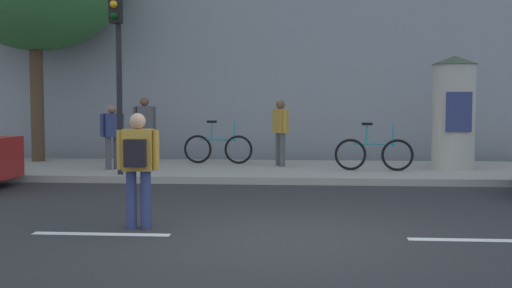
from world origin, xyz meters
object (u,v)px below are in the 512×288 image
at_px(traffic_light, 117,49).
at_px(pedestrian_near_pole, 112,132).
at_px(pedestrian_with_backpack, 144,124).
at_px(pedestrian_in_red_top, 280,128).
at_px(pedestrian_in_light_jacket, 138,161).
at_px(poster_column, 454,112).
at_px(bicycle_upright, 374,154).
at_px(bicycle_leaning, 218,148).

relative_size(traffic_light, pedestrian_near_pole, 2.64).
bearing_deg(pedestrian_with_backpack, pedestrian_in_red_top, -10.69).
xyz_separation_m(pedestrian_in_light_jacket, pedestrian_with_backpack, (-1.88, 7.66, 0.23)).
xyz_separation_m(traffic_light, pedestrian_with_backpack, (-0.15, 2.79, -1.68)).
bearing_deg(pedestrian_in_light_jacket, pedestrian_near_pole, 110.22).
bearing_deg(pedestrian_in_red_top, poster_column, -4.65).
bearing_deg(bicycle_upright, poster_column, 15.67).
bearing_deg(poster_column, pedestrian_near_pole, -174.85).
xyz_separation_m(pedestrian_near_pole, bicycle_upright, (5.99, 0.18, -0.48)).
distance_m(pedestrian_in_red_top, pedestrian_with_backpack, 3.59).
distance_m(poster_column, pedestrian_in_light_jacket, 8.78).
xyz_separation_m(traffic_light, pedestrian_near_pole, (-0.47, 1.09, -1.81)).
bearing_deg(pedestrian_in_light_jacket, bicycle_leaning, 89.62).
xyz_separation_m(pedestrian_in_red_top, pedestrian_with_backpack, (-3.52, 0.66, 0.06)).
distance_m(poster_column, bicycle_leaning, 5.77).
bearing_deg(pedestrian_with_backpack, bicycle_upright, -14.99).
bearing_deg(pedestrian_with_backpack, traffic_light, -86.84).
height_order(poster_column, pedestrian_with_backpack, poster_column).
xyz_separation_m(pedestrian_in_light_jacket, pedestrian_near_pole, (-2.19, 5.96, 0.10)).
bearing_deg(pedestrian_in_red_top, traffic_light, -147.72).
distance_m(pedestrian_in_light_jacket, bicycle_leaning, 7.51).
relative_size(bicycle_leaning, bicycle_upright, 1.00).
relative_size(pedestrian_near_pole, bicycle_leaning, 0.85).
bearing_deg(pedestrian_in_red_top, pedestrian_in_light_jacket, -103.23).
bearing_deg(bicycle_leaning, bicycle_upright, -19.96).
xyz_separation_m(pedestrian_near_pole, pedestrian_in_red_top, (3.84, 1.04, 0.06)).
bearing_deg(poster_column, pedestrian_in_red_top, 175.35).
bearing_deg(bicycle_leaning, pedestrian_in_light_jacket, -90.38).
bearing_deg(pedestrian_near_pole, pedestrian_with_backpack, 79.42).
xyz_separation_m(pedestrian_in_red_top, bicycle_leaning, (-1.60, 0.51, -0.55)).
bearing_deg(poster_column, pedestrian_in_light_jacket, -130.41).
relative_size(traffic_light, pedestrian_in_red_top, 2.46).
height_order(pedestrian_in_light_jacket, pedestrian_with_backpack, pedestrian_with_backpack).
xyz_separation_m(poster_column, pedestrian_near_pole, (-7.87, -0.71, -0.46)).
bearing_deg(pedestrian_in_red_top, pedestrian_with_backpack, 169.31).
height_order(pedestrian_near_pole, bicycle_upright, pedestrian_near_pole).
bearing_deg(pedestrian_in_light_jacket, bicycle_upright, 58.27).
distance_m(pedestrian_near_pole, pedestrian_with_backpack, 1.74).
height_order(pedestrian_in_red_top, pedestrian_with_backpack, pedestrian_with_backpack).
bearing_deg(pedestrian_in_light_jacket, pedestrian_in_red_top, 76.77).
height_order(traffic_light, bicycle_upright, traffic_light).
height_order(poster_column, bicycle_upright, poster_column).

